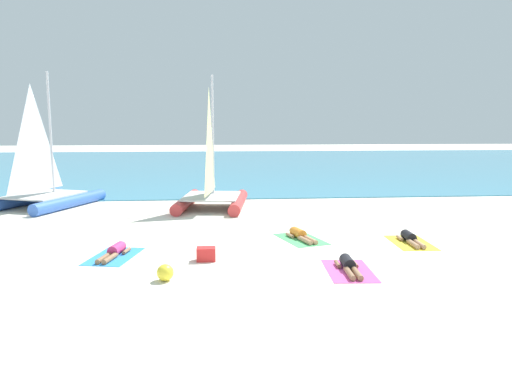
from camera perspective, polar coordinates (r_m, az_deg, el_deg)
ground_plane at (r=22.35m, az=-1.12°, el=-1.15°), size 120.00×120.00×0.00m
ocean_water at (r=42.80m, az=-2.90°, el=3.33°), size 120.00×40.00×0.05m
sailboat_blue at (r=22.77m, az=-23.88°, el=0.54°), size 4.31×5.23×5.86m
sailboat_red at (r=20.62m, az=-5.30°, el=0.41°), size 3.32×4.69×5.69m
towel_leftmost at (r=13.80m, az=-16.57°, el=-7.35°), size 1.46×2.08×0.01m
sunbather_leftmost at (r=13.82m, az=-16.48°, el=-6.78°), size 0.71×1.56×0.30m
towel_center_left at (r=15.20m, az=5.38°, el=-5.62°), size 1.60×2.13×0.01m
sunbather_center_left at (r=15.23m, az=5.27°, el=-5.10°), size 0.82×1.54×0.30m
towel_center_right at (r=12.21m, az=11.03°, el=-9.19°), size 1.21×1.96×0.01m
sunbather_center_right at (r=12.24m, az=10.98°, el=-8.54°), size 0.57×1.57×0.30m
towel_rightmost at (r=15.43m, az=17.95°, el=-5.77°), size 1.18×1.95×0.01m
sunbather_rightmost at (r=15.46m, az=17.89°, el=-5.26°), size 0.56×1.56×0.30m
beach_ball at (r=11.42m, az=-10.77°, el=-9.41°), size 0.39×0.39×0.39m
cooler_box at (r=12.87m, az=-5.96°, el=-7.37°), size 0.50×0.36×0.36m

